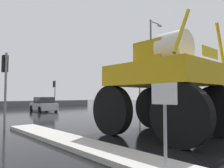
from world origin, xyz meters
TOP-DOWN VIEW (x-y plane):
  - ground_plane at (0.00, 18.00)m, footprint 120.00×120.00m
  - median_island at (-4.36, 7.17)m, footprint 1.16×9.31m
  - lane_arrow_sign at (-4.51, 3.13)m, footprint 0.07×0.60m
  - oversize_sprayer at (-0.77, 5.76)m, footprint 3.91×5.26m
  - sedan_ahead at (1.53, 22.62)m, footprint 2.11×4.21m
  - traffic_signal_near_left at (-5.21, 11.95)m, footprint 0.24×0.54m
  - traffic_signal_near_right at (4.67, 11.96)m, footprint 0.24×0.54m
  - traffic_signal_far_left at (5.08, 27.32)m, footprint 0.24×0.55m
  - streetlight_near_right at (8.71, 13.70)m, footprint 1.84×0.24m
  - roadside_barrier at (0.00, 33.17)m, footprint 29.13×0.24m

SIDE VIEW (x-z plane):
  - ground_plane at x=0.00m, z-range 0.00..0.00m
  - median_island at x=-4.36m, z-range 0.00..0.15m
  - roadside_barrier at x=0.00m, z-range 0.00..0.90m
  - sedan_ahead at x=1.53m, z-range -0.05..1.47m
  - lane_arrow_sign at x=-4.51m, z-range 0.48..2.22m
  - oversize_sprayer at x=-0.77m, z-range -0.11..4.48m
  - traffic_signal_near_right at x=4.67m, z-range 0.74..4.01m
  - traffic_signal_near_left at x=-5.21m, z-range 0.86..4.62m
  - traffic_signal_far_left at x=5.08m, z-range 0.87..4.63m
  - streetlight_near_right at x=8.71m, z-range 0.45..9.71m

